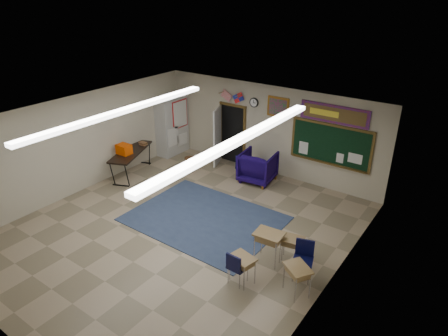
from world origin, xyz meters
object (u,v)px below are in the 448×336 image
Objects in this scene: student_desk_front_left at (268,246)px; student_desk_front_right at (292,249)px; wooden_stool at (189,165)px; wingback_armchair at (258,167)px; folding_table at (132,162)px.

student_desk_front_right is at bearing 29.75° from student_desk_front_left.
student_desk_front_left reaches higher than wooden_stool.
wooden_stool is at bearing 12.78° from wingback_armchair.
wingback_armchair is 1.70× the size of student_desk_front_right.
folding_table reaches higher than student_desk_front_left.
student_desk_front_right is at bearing -24.73° from wooden_stool.
student_desk_front_left is 5.33m from wooden_stool.
student_desk_front_right is at bearing -32.22° from folding_table.
wingback_armchair is at bearing 6.40° from folding_table.
student_desk_front_left reaches higher than student_desk_front_right.
student_desk_front_left is 0.36× the size of folding_table.
wooden_stool is (-4.63, 2.64, -0.15)m from student_desk_front_left.
wingback_armchair is 4.25m from folding_table.
student_desk_front_right is 1.17× the size of wooden_stool.
student_desk_front_left is 1.21× the size of student_desk_front_right.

